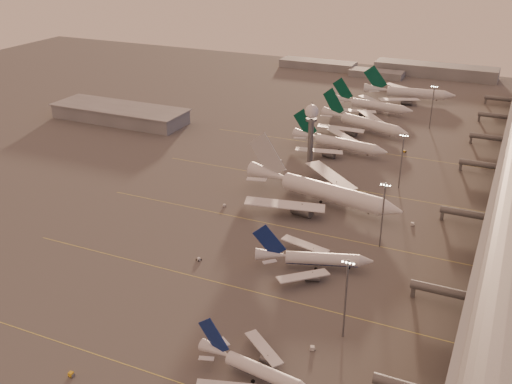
% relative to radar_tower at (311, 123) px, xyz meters
% --- Properties ---
extents(ground, '(700.00, 700.00, 0.00)m').
position_rel_radar_tower_xyz_m(ground, '(-5.00, -120.00, -20.95)').
color(ground, '#545151').
rests_on(ground, ground).
extents(taxiway_markings, '(180.00, 185.25, 0.02)m').
position_rel_radar_tower_xyz_m(taxiway_markings, '(25.00, -64.00, -20.94)').
color(taxiway_markings, '#ECDD53').
rests_on(taxiway_markings, ground).
extents(hangar, '(82.00, 27.00, 8.50)m').
position_rel_radar_tower_xyz_m(hangar, '(-125.00, 20.00, -16.63)').
color(hangar, slate).
rests_on(hangar, ground).
extents(radar_tower, '(6.40, 6.40, 31.10)m').
position_rel_radar_tower_xyz_m(radar_tower, '(0.00, 0.00, 0.00)').
color(radar_tower, slate).
rests_on(radar_tower, ground).
extents(mast_a, '(3.60, 0.56, 25.00)m').
position_rel_radar_tower_xyz_m(mast_a, '(53.00, -120.00, -7.21)').
color(mast_a, slate).
rests_on(mast_a, ground).
extents(mast_b, '(3.60, 0.56, 25.00)m').
position_rel_radar_tower_xyz_m(mast_b, '(50.00, -65.00, -7.21)').
color(mast_b, slate).
rests_on(mast_b, ground).
extents(mast_c, '(3.60, 0.56, 25.00)m').
position_rel_radar_tower_xyz_m(mast_c, '(45.00, -10.00, -7.21)').
color(mast_c, slate).
rests_on(mast_c, ground).
extents(mast_d, '(3.60, 0.56, 25.00)m').
position_rel_radar_tower_xyz_m(mast_d, '(43.00, 80.00, -7.21)').
color(mast_d, slate).
rests_on(mast_d, ground).
extents(distant_horizon, '(165.00, 37.50, 9.00)m').
position_rel_radar_tower_xyz_m(distant_horizon, '(-2.38, 205.14, -17.06)').
color(distant_horizon, slate).
rests_on(distant_horizon, ground).
extents(narrowbody_near, '(34.22, 27.15, 13.41)m').
position_rel_radar_tower_xyz_m(narrowbody_near, '(37.58, -145.83, -18.23)').
color(narrowbody_near, white).
rests_on(narrowbody_near, ground).
extents(narrowbody_mid, '(38.96, 30.57, 15.77)m').
position_rel_radar_tower_xyz_m(narrowbody_mid, '(33.33, -89.04, -17.76)').
color(narrowbody_mid, white).
rests_on(narrowbody_mid, ground).
extents(widebody_white, '(71.33, 56.62, 25.36)m').
position_rel_radar_tower_xyz_m(widebody_white, '(19.34, -39.64, -16.55)').
color(widebody_white, white).
rests_on(widebody_white, ground).
extents(greentail_a, '(52.53, 42.12, 19.17)m').
position_rel_radar_tower_xyz_m(greentail_a, '(7.56, 22.99, -17.56)').
color(greentail_a, white).
rests_on(greentail_a, ground).
extents(greentail_b, '(54.77, 43.47, 20.76)m').
position_rel_radar_tower_xyz_m(greentail_b, '(10.34, 59.68, -17.28)').
color(greentail_b, white).
rests_on(greentail_b, ground).
extents(greentail_c, '(52.30, 42.00, 19.03)m').
position_rel_radar_tower_xyz_m(greentail_c, '(5.22, 97.54, -17.59)').
color(greentail_c, white).
rests_on(greentail_c, ground).
extents(greentail_d, '(59.33, 47.63, 21.60)m').
position_rel_radar_tower_xyz_m(greentail_d, '(20.41, 134.34, -17.13)').
color(greentail_d, white).
rests_on(greentail_d, ground).
extents(gsv_truck_a, '(6.28, 2.47, 2.52)m').
position_rel_radar_tower_xyz_m(gsv_truck_a, '(-5.24, -164.50, -19.66)').
color(gsv_truck_a, gold).
rests_on(gsv_truck_a, ground).
extents(gsv_catering_a, '(6.10, 4.28, 4.58)m').
position_rel_radar_tower_xyz_m(gsv_catering_a, '(47.37, -128.99, -18.66)').
color(gsv_catering_a, silver).
rests_on(gsv_catering_a, ground).
extents(gsv_tug_mid, '(3.91, 3.20, 0.97)m').
position_rel_radar_tower_xyz_m(gsv_tug_mid, '(-4.34, -100.53, -20.45)').
color(gsv_tug_mid, silver).
rests_on(gsv_tug_mid, ground).
extents(gsv_truck_b, '(6.30, 2.57, 2.50)m').
position_rel_radar_tower_xyz_m(gsv_truck_b, '(38.70, -83.90, -19.67)').
color(gsv_truck_b, silver).
rests_on(gsv_truck_b, ground).
extents(gsv_truck_c, '(5.48, 4.72, 2.17)m').
position_rel_radar_tower_xyz_m(gsv_truck_c, '(-15.64, -58.41, -19.84)').
color(gsv_truck_c, silver).
rests_on(gsv_truck_c, ground).
extents(gsv_catering_b, '(6.07, 3.69, 4.63)m').
position_rel_radar_tower_xyz_m(gsv_catering_b, '(57.73, -43.61, -18.63)').
color(gsv_catering_b, silver).
rests_on(gsv_catering_b, ground).
extents(gsv_tug_far, '(2.94, 3.62, 0.90)m').
position_rel_radar_tower_xyz_m(gsv_tug_far, '(18.55, -11.37, -20.49)').
color(gsv_tug_far, silver).
rests_on(gsv_tug_far, ground).
extents(gsv_truck_d, '(2.66, 5.16, 1.98)m').
position_rel_radar_tower_xyz_m(gsv_truck_d, '(-14.09, -1.90, -19.94)').
color(gsv_truck_d, silver).
rests_on(gsv_truck_d, ground).
extents(gsv_tug_hangar, '(3.67, 2.39, 1.00)m').
position_rel_radar_tower_xyz_m(gsv_tug_hangar, '(38.15, 35.63, -20.43)').
color(gsv_tug_hangar, gold).
rests_on(gsv_tug_hangar, ground).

